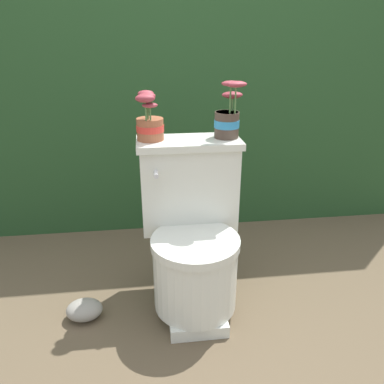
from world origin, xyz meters
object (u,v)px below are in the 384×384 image
at_px(toilet, 192,236).
at_px(garden_stone, 84,310).
at_px(potted_plant_left, 149,123).
at_px(potted_plant_midleft, 228,117).

distance_m(toilet, garden_stone, 0.59).
xyz_separation_m(toilet, potted_plant_left, (-0.17, 0.14, 0.48)).
relative_size(toilet, potted_plant_left, 3.61).
xyz_separation_m(toilet, potted_plant_midleft, (0.17, 0.14, 0.50)).
distance_m(potted_plant_left, potted_plant_midleft, 0.34).
bearing_deg(toilet, potted_plant_left, 140.23).
height_order(potted_plant_left, garden_stone, potted_plant_left).
height_order(potted_plant_left, potted_plant_midleft, potted_plant_midleft).
height_order(toilet, potted_plant_midleft, potted_plant_midleft).
height_order(toilet, garden_stone, toilet).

